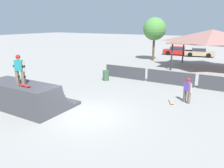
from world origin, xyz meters
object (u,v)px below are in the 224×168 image
at_px(trash_bin, 106,75).
at_px(parked_car_tan, 199,52).
at_px(skater_on_deck, 19,68).
at_px(parked_car_red, 178,51).
at_px(bystander_walking, 188,88).
at_px(skateboard_on_ground, 171,102).
at_px(tree_beside_pavilion, 154,29).
at_px(skateboard_on_deck, 25,86).

bearing_deg(trash_bin, parked_car_tan, 76.62).
relative_size(skater_on_deck, parked_car_red, 0.37).
bearing_deg(trash_bin, bystander_walking, -16.73).
height_order(bystander_walking, parked_car_tan, bystander_walking).
bearing_deg(skater_on_deck, parked_car_tan, 59.65).
bearing_deg(parked_car_red, trash_bin, -95.66).
distance_m(bystander_walking, trash_bin, 7.39).
bearing_deg(skater_on_deck, bystander_walking, 18.17).
distance_m(skater_on_deck, bystander_walking, 9.53).
relative_size(skater_on_deck, skateboard_on_ground, 1.94).
relative_size(tree_beside_pavilion, trash_bin, 6.35).
height_order(skateboard_on_deck, skateboard_on_ground, skateboard_on_deck).
xyz_separation_m(tree_beside_pavilion, parked_car_tan, (4.53, 6.66, -3.35)).
height_order(tree_beside_pavilion, parked_car_red, tree_beside_pavilion).
xyz_separation_m(skater_on_deck, trash_bin, (0.31, 7.98, -2.00)).
xyz_separation_m(skateboard_on_ground, parked_car_red, (-4.95, 21.02, 0.54)).
xyz_separation_m(skateboard_on_ground, tree_beside_pavilion, (-6.41, 14.29, 3.90)).
height_order(bystander_walking, parked_car_red, bystander_walking).
height_order(skater_on_deck, tree_beside_pavilion, tree_beside_pavilion).
bearing_deg(bystander_walking, parked_car_tan, -50.05).
bearing_deg(tree_beside_pavilion, skateboard_on_deck, -89.06).
distance_m(skater_on_deck, skateboard_on_ground, 8.85).
xyz_separation_m(bystander_walking, tree_beside_pavilion, (-7.21, 13.87, 3.04)).
relative_size(skateboard_on_ground, trash_bin, 0.97).
bearing_deg(tree_beside_pavilion, parked_car_tan, 55.79).
relative_size(skater_on_deck, skateboard_on_deck, 1.94).
xyz_separation_m(bystander_walking, parked_car_red, (-5.76, 20.61, -0.31)).
height_order(skater_on_deck, trash_bin, skater_on_deck).
relative_size(trash_bin, parked_car_tan, 0.20).
relative_size(bystander_walking, parked_car_red, 0.36).
bearing_deg(trash_bin, tree_beside_pavilion, 90.73).
distance_m(tree_beside_pavilion, parked_car_red, 7.66).
height_order(skater_on_deck, parked_car_tan, skater_on_deck).
xyz_separation_m(skater_on_deck, bystander_walking, (7.37, 5.85, -1.51)).
distance_m(skater_on_deck, tree_beside_pavilion, 19.78).
relative_size(skateboard_on_ground, parked_car_tan, 0.20).
bearing_deg(parked_car_tan, skateboard_on_deck, -108.14).
relative_size(skateboard_on_deck, skateboard_on_ground, 1.00).
xyz_separation_m(tree_beside_pavilion, trash_bin, (0.15, -11.75, -3.53)).
bearing_deg(trash_bin, parked_car_red, 85.95).
xyz_separation_m(skater_on_deck, tree_beside_pavilion, (0.16, 19.72, 1.53)).
bearing_deg(skateboard_on_deck, skater_on_deck, 170.75).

